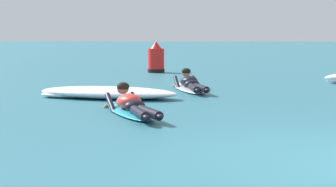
% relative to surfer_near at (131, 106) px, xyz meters
% --- Properties ---
extents(ground_plane, '(120.00, 120.00, 0.00)m').
position_rel_surfer_near_xyz_m(ground_plane, '(2.97, 6.56, -0.14)').
color(ground_plane, '#2D6B7A').
extents(surfer_near, '(1.33, 2.53, 0.55)m').
position_rel_surfer_near_xyz_m(surfer_near, '(0.00, 0.00, 0.00)').
color(surfer_near, '#2DB2D1').
rests_on(surfer_near, ground).
extents(surfer_far, '(1.05, 2.68, 0.55)m').
position_rel_surfer_near_xyz_m(surfer_far, '(0.88, 3.96, -0.01)').
color(surfer_far, silver).
rests_on(surfer_far, ground).
extents(whitewater_mid_right, '(3.10, 1.64, 0.24)m').
position_rel_surfer_near_xyz_m(whitewater_mid_right, '(-0.77, 2.30, -0.03)').
color(whitewater_mid_right, white).
rests_on(whitewater_mid_right, ground).
extents(channel_marker_buoy, '(0.57, 0.57, 1.03)m').
position_rel_surfer_near_xyz_m(channel_marker_buoy, '(-0.40, 9.82, 0.27)').
color(channel_marker_buoy, red).
rests_on(channel_marker_buoy, ground).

